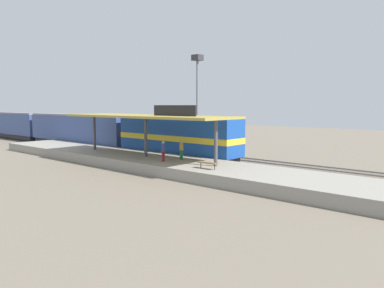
# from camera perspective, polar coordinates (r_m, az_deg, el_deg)

# --- Properties ---
(ground_plane) EXTENTS (120.00, 120.00, 0.00)m
(ground_plane) POSITION_cam_1_polar(r_m,az_deg,el_deg) (38.61, 0.11, -2.26)
(ground_plane) COLOR #706656
(track_near) EXTENTS (3.20, 110.00, 0.16)m
(track_near) POSITION_cam_1_polar(r_m,az_deg,el_deg) (37.12, -1.90, -2.55)
(track_near) COLOR #5F5649
(track_near) RESTS_ON ground
(track_far) EXTENTS (3.20, 110.00, 0.16)m
(track_far) POSITION_cam_1_polar(r_m,az_deg,el_deg) (40.59, 2.50, -1.81)
(track_far) COLOR #5F5649
(track_far) RESTS_ON ground
(platform) EXTENTS (6.00, 44.00, 0.90)m
(platform) POSITION_cam_1_polar(r_m,az_deg,el_deg) (33.86, -7.18, -2.72)
(platform) COLOR gray
(platform) RESTS_ON ground
(station_canopy) EXTENTS (5.20, 18.00, 4.70)m
(station_canopy) POSITION_cam_1_polar(r_m,az_deg,el_deg) (33.41, -7.17, 4.20)
(station_canopy) COLOR #47474C
(station_canopy) RESTS_ON platform
(platform_bench) EXTENTS (0.44, 1.70, 0.50)m
(platform_bench) POSITION_cam_1_polar(r_m,az_deg,el_deg) (27.07, 2.46, -2.97)
(platform_bench) COLOR #333338
(platform_bench) RESTS_ON platform
(locomotive) EXTENTS (2.93, 14.43, 4.44)m
(locomotive) POSITION_cam_1_polar(r_m,az_deg,el_deg) (37.11, -2.36, 1.14)
(locomotive) COLOR #28282D
(locomotive) RESTS_ON track_near
(passenger_carriage_front) EXTENTS (2.90, 20.00, 4.24)m
(passenger_carriage_front) POSITION_cam_1_polar(r_m,az_deg,el_deg) (51.09, -17.29, 2.12)
(passenger_carriage_front) COLOR #28282D
(passenger_carriage_front) RESTS_ON track_near
(passenger_carriage_rear) EXTENTS (2.90, 20.00, 4.24)m
(passenger_carriage_rear) POSITION_cam_1_polar(r_m,az_deg,el_deg) (69.59, -26.43, 2.74)
(passenger_carriage_rear) COLOR #28282D
(passenger_carriage_rear) RESTS_ON track_near
(light_mast) EXTENTS (1.10, 1.10, 11.70)m
(light_mast) POSITION_cam_1_polar(r_m,az_deg,el_deg) (45.44, 0.85, 9.61)
(light_mast) COLOR slate
(light_mast) RESTS_ON ground
(person_waiting) EXTENTS (0.34, 0.34, 1.71)m
(person_waiting) POSITION_cam_1_polar(r_m,az_deg,el_deg) (31.46, -1.68, -0.76)
(person_waiting) COLOR #23603D
(person_waiting) RESTS_ON platform
(person_walking) EXTENTS (0.34, 0.34, 1.71)m
(person_walking) POSITION_cam_1_polar(r_m,az_deg,el_deg) (30.75, -4.52, -0.94)
(person_walking) COLOR maroon
(person_walking) RESTS_ON platform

